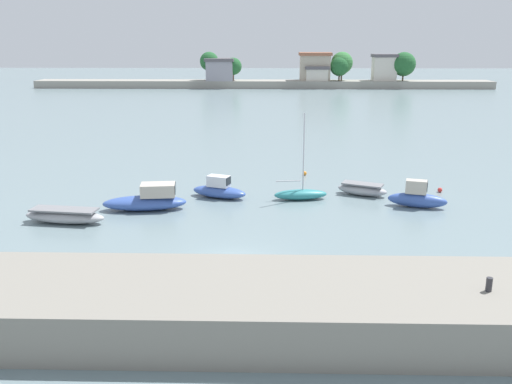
{
  "coord_description": "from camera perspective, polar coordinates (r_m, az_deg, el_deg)",
  "views": [
    {
      "loc": [
        1.84,
        -26.21,
        11.08
      ],
      "look_at": [
        0.89,
        10.49,
        0.92
      ],
      "focal_mm": 38.78,
      "sensor_mm": 36.0,
      "label": 1
    }
  ],
  "objects": [
    {
      "name": "moored_boat_2",
      "position": [
        40.04,
        -3.82,
        0.2
      ],
      "size": [
        4.39,
        2.83,
        1.61
      ],
      "rotation": [
        0.0,
        0.0,
        -0.35
      ],
      "color": "#3856A8",
      "rests_on": "ground"
    },
    {
      "name": "mooring_buoy_1",
      "position": [
        43.68,
        18.44,
        0.21
      ],
      "size": [
        0.35,
        0.35,
        0.35
      ],
      "primitive_type": "sphere",
      "color": "red",
      "rests_on": "ground"
    },
    {
      "name": "moored_boat_4",
      "position": [
        41.35,
        10.9,
        0.26
      ],
      "size": [
        3.88,
        2.72,
        0.89
      ],
      "rotation": [
        0.0,
        0.0,
        -0.42
      ],
      "color": "#9E9EA3",
      "rests_on": "ground"
    },
    {
      "name": "distant_shoreline",
      "position": [
        133.25,
        3.32,
        11.94
      ],
      "size": [
        107.07,
        7.47,
        8.31
      ],
      "color": "gray",
      "rests_on": "ground"
    },
    {
      "name": "moored_boat_5",
      "position": [
        39.19,
        16.28,
        -0.57
      ],
      "size": [
        4.09,
        2.14,
        1.89
      ],
      "rotation": [
        0.0,
        0.0,
        -0.28
      ],
      "color": "#3856A8",
      "rests_on": "ground"
    },
    {
      "name": "mooring_buoy_0",
      "position": [
        46.82,
        5.04,
        1.94
      ],
      "size": [
        0.34,
        0.34,
        0.34
      ],
      "primitive_type": "sphere",
      "color": "orange",
      "rests_on": "ground"
    },
    {
      "name": "moored_boat_0",
      "position": [
        36.51,
        -19.13,
        -2.35
      ],
      "size": [
        5.32,
        2.12,
        0.91
      ],
      "rotation": [
        0.0,
        0.0,
        -0.12
      ],
      "color": "#9E9EA3",
      "rests_on": "ground"
    },
    {
      "name": "mooring_bollard",
      "position": [
        22.7,
        22.91,
        -8.78
      ],
      "size": [
        0.23,
        0.23,
        0.54
      ],
      "primitive_type": "cylinder",
      "color": "#2D2D33",
      "rests_on": "seawall_embankment"
    },
    {
      "name": "ground_plane",
      "position": [
        28.51,
        -2.35,
        -7.4
      ],
      "size": [
        400.0,
        400.0,
        0.0
      ],
      "primitive_type": "plane",
      "color": "slate"
    },
    {
      "name": "moored_boat_3",
      "position": [
        39.6,
        4.62,
        -0.19
      ],
      "size": [
        3.93,
        1.64,
        6.21
      ],
      "rotation": [
        0.0,
        0.0,
        0.13
      ],
      "color": "teal",
      "rests_on": "ground"
    },
    {
      "name": "seawall_embankment",
      "position": [
        22.18,
        -3.5,
        -11.65
      ],
      "size": [
        76.95,
        6.01,
        1.95
      ],
      "primitive_type": "cube",
      "color": "gray",
      "rests_on": "ground"
    },
    {
      "name": "moored_boat_1",
      "position": [
        37.76,
        -11.11,
        -0.82
      ],
      "size": [
        5.75,
        2.51,
        1.79
      ],
      "rotation": [
        0.0,
        0.0,
        0.12
      ],
      "color": "#3856A8",
      "rests_on": "ground"
    }
  ]
}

